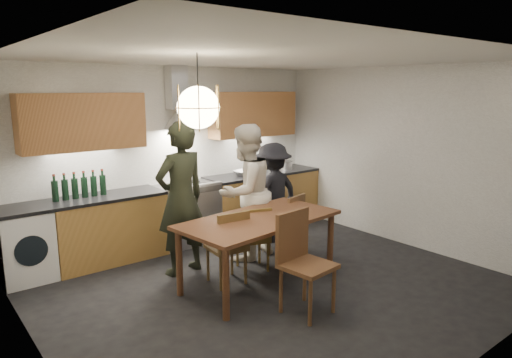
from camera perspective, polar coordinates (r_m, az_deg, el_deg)
ground at (r=5.53m, az=1.88°, el=-13.06°), size 5.00×5.00×0.00m
room_shell at (r=5.07m, az=2.00°, el=4.80°), size 5.02×4.52×2.61m
counter_run at (r=6.90m, az=-8.54°, el=-4.21°), size 5.00×0.62×0.90m
range_stove at (r=6.88m, az=-8.69°, el=-4.32°), size 0.90×0.60×0.92m
wall_fixtures at (r=6.75m, az=-9.57°, el=7.69°), size 4.30×0.54×1.10m
pendant_lamp at (r=4.37m, az=-7.22°, el=8.86°), size 0.43×0.43×0.70m
dining_table at (r=5.33m, az=0.44°, el=-5.82°), size 2.00×1.15×0.80m
chair_back_left at (r=5.34m, az=-3.30°, el=-7.99°), size 0.45×0.45×0.90m
chair_back_mid at (r=5.74m, az=-0.19°, el=-7.01°), size 0.48×0.48×0.83m
chair_back_right at (r=6.26m, az=4.30°, el=-5.29°), size 0.47×0.47×0.86m
chair_front at (r=4.76m, az=5.61°, el=-9.44°), size 0.52×0.52×1.05m
person_left at (r=5.66m, az=-9.37°, el=-2.45°), size 0.74×0.53×1.90m
person_mid at (r=6.10m, az=-1.34°, el=-1.68°), size 1.00×0.85×1.82m
person_right at (r=6.83m, az=2.10°, el=-1.69°), size 0.99×0.61×1.49m
mixing_bowl at (r=7.33m, az=-1.48°, el=0.76°), size 0.39×0.39×0.08m
stock_pot at (r=7.88m, az=3.84°, el=1.69°), size 0.25×0.25×0.14m
wine_bottles at (r=6.22m, az=-21.20°, el=-0.70°), size 0.68×0.08×0.34m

